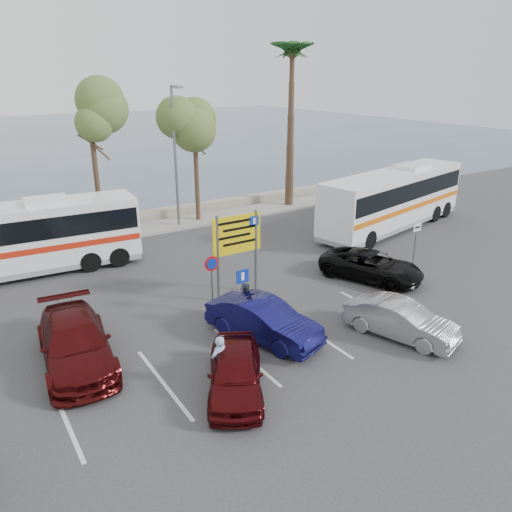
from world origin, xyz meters
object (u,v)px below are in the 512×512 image
street_lamp_right (175,150)px  pedestrian_near (219,361)px  car_blue (264,320)px  car_red (235,372)px  direction_sign (237,241)px  pedestrian_far (244,303)px  car_maroon (75,343)px  suv_black (371,266)px  coach_bus_left (12,243)px  car_silver_b (401,320)px  coach_bus_right (393,201)px

street_lamp_right → pedestrian_near: 16.96m
car_blue → car_red: bearing=-157.2°
car_red → direction_sign: bearing=88.8°
direction_sign → street_lamp_right: bearing=79.1°
direction_sign → pedestrian_far: size_ratio=2.25×
car_maroon → car_red: (3.55, -4.03, -0.08)m
suv_black → pedestrian_far: pedestrian_far is taller
direction_sign → car_red: 6.92m
street_lamp_right → car_maroon: (-9.00, -12.02, -3.85)m
coach_bus_left → pedestrian_near: 13.09m
street_lamp_right → pedestrian_near: bearing=-110.1°
direction_sign → car_blue: 4.11m
coach_bus_left → car_silver_b: size_ratio=2.85×
car_silver_b → car_blue: bearing=130.8°
street_lamp_right → car_red: 17.40m
car_blue → car_red: (-2.40, -2.15, -0.05)m
coach_bus_right → suv_black: bearing=-142.9°
coach_bus_right → direction_sign: bearing=-165.3°
direction_sign → suv_black: 6.48m
car_maroon → car_blue: bearing=-11.3°
car_blue → car_silver_b: 4.84m
coach_bus_right → pedestrian_far: (-13.62, -5.50, -0.88)m
coach_bus_left → car_red: coach_bus_left is taller
street_lamp_right → suv_black: 13.27m
street_lamp_right → car_blue: (-3.05, -13.90, -3.89)m
direction_sign → pedestrian_near: bearing=-125.4°
car_red → street_lamp_right: bearing=101.1°
direction_sign → car_blue: bearing=-106.5°
car_maroon → pedestrian_far: pedestrian_far is taller
suv_black → car_maroon: bearing=157.3°
car_blue → car_maroon: (-5.95, 1.88, 0.04)m
street_lamp_right → direction_sign: (-2.00, -10.32, -2.17)m
car_silver_b → pedestrian_near: bearing=154.5°
street_lamp_right → car_silver_b: 16.88m
pedestrian_far → car_maroon: bearing=40.9°
direction_sign → car_silver_b: bearing=-62.9°
car_silver_b → pedestrian_near: pedestrian_near is taller
coach_bus_left → suv_black: (13.50, -9.00, -0.97)m
coach_bus_left → car_red: 13.68m
street_lamp_right → coach_bus_left: 10.41m
direction_sign → car_maroon: (-7.00, -1.70, -1.68)m
coach_bus_right → car_silver_b: bearing=-135.5°
direction_sign → car_silver_b: 7.03m
street_lamp_right → pedestrian_far: 13.42m
car_blue → pedestrian_far: 1.38m
street_lamp_right → pedestrian_far: size_ratio=5.01×
coach_bus_right → pedestrian_far: size_ratio=7.43×
car_silver_b → direction_sign: bearing=98.8°
car_red → car_silver_b: bearing=27.0°
suv_black → car_blue: bearing=172.2°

